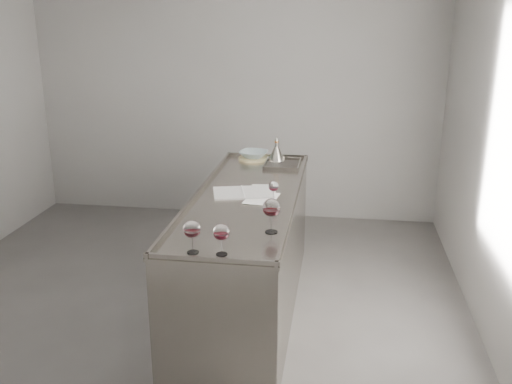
# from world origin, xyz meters

# --- Properties ---
(room_shell) EXTENTS (4.54, 5.04, 2.84)m
(room_shell) POSITION_xyz_m (0.00, 0.00, 1.40)
(room_shell) COLOR #4C4A48
(room_shell) RESTS_ON ground
(counter) EXTENTS (0.77, 2.42, 0.97)m
(counter) POSITION_xyz_m (0.50, 0.30, 0.47)
(counter) COLOR gray
(counter) RESTS_ON ground
(wine_glass_left) EXTENTS (0.10, 0.10, 0.20)m
(wine_glass_left) POSITION_xyz_m (0.37, -0.78, 1.08)
(wine_glass_left) COLOR white
(wine_glass_left) RESTS_ON counter
(wine_glass_middle) EXTENTS (0.09, 0.09, 0.18)m
(wine_glass_middle) POSITION_xyz_m (0.54, -0.78, 1.07)
(wine_glass_middle) COLOR white
(wine_glass_middle) RESTS_ON counter
(wine_glass_right) EXTENTS (0.11, 0.11, 0.22)m
(wine_glass_right) POSITION_xyz_m (0.78, -0.40, 1.10)
(wine_glass_right) COLOR white
(wine_glass_right) RESTS_ON counter
(wine_glass_small) EXTENTS (0.07, 0.07, 0.15)m
(wine_glass_small) POSITION_xyz_m (0.71, 0.21, 1.05)
(wine_glass_small) COLOR white
(wine_glass_small) RESTS_ON counter
(notebook) EXTENTS (0.51, 0.41, 0.02)m
(notebook) POSITION_xyz_m (0.47, 0.35, 0.95)
(notebook) COLOR silver
(notebook) RESTS_ON counter
(loose_paper_top) EXTENTS (0.22, 0.29, 0.00)m
(loose_paper_top) POSITION_xyz_m (0.61, 0.47, 0.94)
(loose_paper_top) COLOR silver
(loose_paper_top) RESTS_ON counter
(loose_paper_under) EXTENTS (0.25, 0.33, 0.00)m
(loose_paper_under) POSITION_xyz_m (0.62, 0.25, 0.94)
(loose_paper_under) COLOR white
(loose_paper_under) RESTS_ON counter
(trivet) EXTENTS (0.30, 0.30, 0.02)m
(trivet) POSITION_xyz_m (0.39, 1.38, 0.95)
(trivet) COLOR #D6C38A
(trivet) RESTS_ON counter
(ceramic_bowl) EXTENTS (0.30, 0.30, 0.06)m
(ceramic_bowl) POSITION_xyz_m (0.39, 1.38, 0.99)
(ceramic_bowl) COLOR #95A9AE
(ceramic_bowl) RESTS_ON trivet
(wine_funnel) EXTENTS (0.16, 0.16, 0.23)m
(wine_funnel) POSITION_xyz_m (0.60, 1.38, 1.01)
(wine_funnel) COLOR gray
(wine_funnel) RESTS_ON counter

